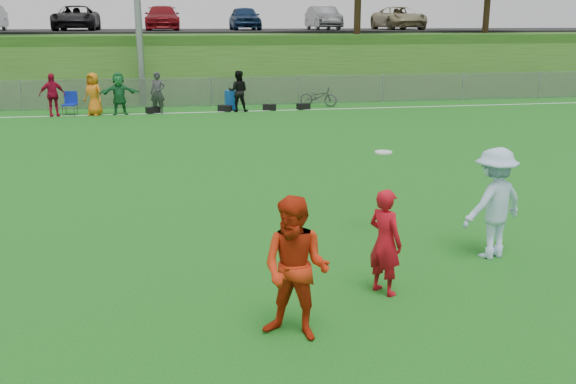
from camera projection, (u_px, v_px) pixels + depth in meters
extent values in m
plane|color=#155A13|center=(305.00, 276.00, 9.65)|extent=(120.00, 120.00, 0.00)
cube|color=white|center=(215.00, 112.00, 26.73)|extent=(60.00, 0.10, 0.01)
cube|color=gray|center=(211.00, 92.00, 28.48)|extent=(58.00, 0.02, 1.20)
cube|color=gray|center=(211.00, 78.00, 28.31)|extent=(58.00, 0.04, 0.04)
cube|color=#224D15|center=(198.00, 58.00, 38.68)|extent=(120.00, 18.00, 3.00)
cube|color=black|center=(195.00, 31.00, 40.17)|extent=(120.00, 12.00, 0.10)
imported|color=black|center=(76.00, 18.00, 37.78)|extent=(2.39, 5.18, 1.44)
imported|color=maroon|center=(162.00, 18.00, 38.67)|extent=(2.02, 4.96, 1.44)
imported|color=#11274C|center=(245.00, 18.00, 39.56)|extent=(1.70, 4.23, 1.44)
imported|color=slate|center=(323.00, 18.00, 40.45)|extent=(1.52, 4.37, 1.44)
imported|color=tan|center=(399.00, 18.00, 41.34)|extent=(2.39, 5.18, 1.44)
imported|color=#A60B2B|center=(52.00, 95.00, 25.37)|extent=(1.07, 0.70, 1.69)
imported|color=orange|center=(94.00, 94.00, 25.66)|extent=(0.99, 0.91, 1.69)
imported|color=#1D6D37|center=(119.00, 94.00, 25.83)|extent=(1.62, 0.67, 1.69)
imported|color=#323235|center=(158.00, 93.00, 26.10)|extent=(0.70, 0.54, 1.69)
imported|color=black|center=(238.00, 91.00, 26.69)|extent=(0.94, 0.80, 1.69)
cube|color=black|center=(153.00, 110.00, 26.35)|extent=(0.62, 0.50, 0.26)
cube|color=black|center=(225.00, 108.00, 26.87)|extent=(0.62, 0.51, 0.26)
cube|color=black|center=(269.00, 107.00, 27.21)|extent=(0.61, 0.42, 0.26)
cube|color=black|center=(303.00, 106.00, 27.47)|extent=(0.60, 0.39, 0.26)
imported|color=red|center=(385.00, 242.00, 8.88)|extent=(0.59, 0.66, 1.51)
imported|color=red|center=(296.00, 269.00, 7.58)|extent=(1.08, 1.01, 1.76)
imported|color=#ADCBF1|center=(494.00, 203.00, 10.22)|extent=(1.32, 1.02, 1.80)
cylinder|color=silver|center=(384.00, 152.00, 11.23)|extent=(0.30, 0.30, 0.03)
cylinder|color=#0E43A0|center=(231.00, 100.00, 27.43)|extent=(0.71, 0.71, 0.81)
cube|color=#0F23A8|center=(70.00, 105.00, 25.76)|extent=(0.59, 0.59, 0.05)
cube|color=#0F23A8|center=(71.00, 98.00, 25.93)|extent=(0.52, 0.12, 0.52)
imported|color=#313134|center=(319.00, 96.00, 28.40)|extent=(1.74, 1.21, 0.87)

